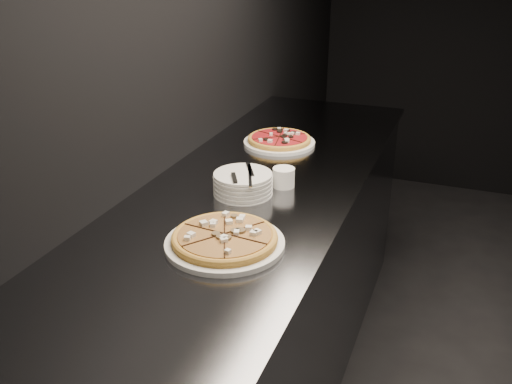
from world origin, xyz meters
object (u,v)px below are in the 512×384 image
(plate_stack, at_px, (243,184))
(cutlery, at_px, (243,175))
(ramekin, at_px, (284,177))
(pizza_mushroom, at_px, (225,239))
(counter, at_px, (254,291))
(pizza_tomato, at_px, (279,140))

(plate_stack, height_order, cutlery, cutlery)
(ramekin, bearing_deg, pizza_mushroom, -92.36)
(counter, height_order, pizza_mushroom, pizza_mushroom)
(cutlery, bearing_deg, plate_stack, 88.77)
(pizza_tomato, height_order, ramekin, ramekin)
(plate_stack, distance_m, ramekin, 0.16)
(ramekin, bearing_deg, plate_stack, -134.63)
(counter, bearing_deg, pizza_mushroom, -79.44)
(counter, height_order, plate_stack, plate_stack)
(counter, distance_m, pizza_mushroom, 0.67)
(plate_stack, bearing_deg, cutlery, -62.38)
(counter, bearing_deg, cutlery, -89.53)
(pizza_mushroom, relative_size, cutlery, 1.63)
(pizza_tomato, height_order, cutlery, cutlery)
(pizza_tomato, xyz_separation_m, cutlery, (0.06, -0.56, 0.06))
(counter, xyz_separation_m, ramekin, (0.10, 0.02, 0.50))
(pizza_tomato, height_order, plate_stack, plate_stack)
(pizza_mushroom, distance_m, cutlery, 0.36)
(plate_stack, distance_m, cutlery, 0.04)
(counter, bearing_deg, plate_stack, -94.67)
(plate_stack, bearing_deg, pizza_tomato, 95.49)
(plate_stack, relative_size, ramekin, 2.56)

